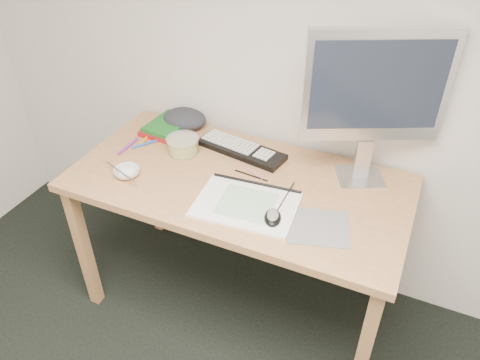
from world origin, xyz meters
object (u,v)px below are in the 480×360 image
(monitor, at_px, (376,91))
(sketchpad, at_px, (246,204))
(rice_bowl, at_px, (127,172))
(desk, at_px, (238,196))
(keyboard, at_px, (241,150))

(monitor, bearing_deg, sketchpad, -160.00)
(monitor, xyz_separation_m, rice_bowl, (-0.89, -0.39, -0.38))
(desk, xyz_separation_m, monitor, (0.46, 0.23, 0.48))
(desk, distance_m, monitor, 0.70)
(sketchpad, xyz_separation_m, monitor, (0.36, 0.36, 0.39))
(desk, relative_size, monitor, 2.23)
(sketchpad, height_order, keyboard, keyboard)
(sketchpad, distance_m, rice_bowl, 0.54)
(desk, distance_m, rice_bowl, 0.48)
(monitor, bearing_deg, keyboard, 157.03)
(desk, height_order, monitor, monitor)
(desk, distance_m, keyboard, 0.23)
(monitor, relative_size, rice_bowl, 5.79)
(sketchpad, xyz_separation_m, rice_bowl, (-0.53, -0.02, 0.01))
(keyboard, height_order, rice_bowl, rice_bowl)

